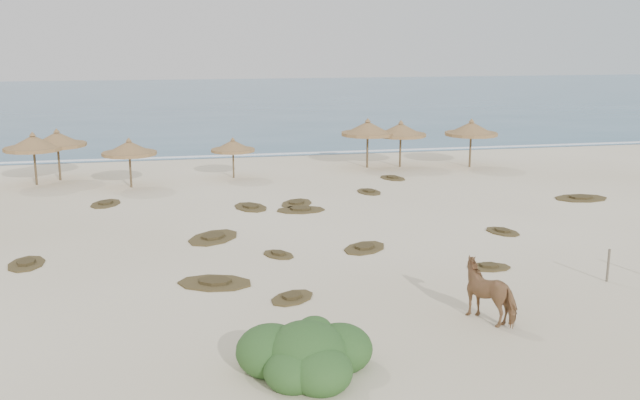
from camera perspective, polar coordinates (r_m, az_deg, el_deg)
The scene contains 28 objects.
ground at distance 26.43m, azimuth 3.45°, elevation -5.14°, with size 160.00×160.00×0.00m, color #F1E5C6.
ocean at distance 99.80m, azimuth -8.01°, elevation 8.00°, with size 200.00×100.00×0.01m, color #265272.
foam_line at distance 51.33m, azimuth -4.19°, elevation 3.65°, with size 70.00×0.60×0.01m, color white.
palapa_0 at distance 44.22m, azimuth -20.28°, elevation 4.53°, with size 3.45×3.45×3.06m.
palapa_1 at distance 43.25m, azimuth -21.96°, elevation 4.20°, with size 3.28×3.28×3.04m.
palapa_2 at distance 40.83m, azimuth -15.02°, elevation 3.98°, with size 3.83×3.83×2.81m.
palapa_3 at distance 42.55m, azimuth -6.98°, elevation 4.28°, with size 2.97×2.97×2.45m.
palapa_4 at distance 46.18m, azimuth 6.48°, elevation 5.55°, with size 3.80×3.80×3.05m.
palapa_5 at distance 45.74m, azimuth 3.83°, elevation 5.67°, with size 4.11×4.11×3.20m.
palapa_6 at distance 46.88m, azimuth 12.01°, elevation 5.55°, with size 3.84×3.84×3.15m.
horse at distance 21.69m, azimuth 13.53°, elevation -7.13°, with size 0.93×2.05×1.73m, color #976444.
fence_post_near at distance 26.27m, azimuth 22.06°, elevation -4.87°, with size 0.09×0.09×1.16m, color #6A624F.
bush at distance 17.99m, azimuth -1.08°, elevation -12.25°, with size 3.46×3.05×1.55m.
scrub_0 at distance 28.42m, azimuth -22.45°, elevation -4.71°, with size 1.35×2.03×0.16m.
scrub_1 at distance 30.01m, azimuth -8.53°, elevation -2.96°, with size 2.99×3.20×0.16m.
scrub_2 at distance 27.42m, azimuth -3.35°, elevation -4.35°, with size 1.55×1.72×0.16m.
scrub_3 at distance 34.45m, azimuth -1.55°, elevation -0.77°, with size 2.44×1.64×0.16m.
scrub_4 at distance 31.56m, azimuth 14.39°, elevation -2.44°, with size 1.59×1.96×0.16m.
scrub_5 at distance 39.37m, azimuth 20.15°, elevation 0.16°, with size 2.84×1.85×0.16m.
scrub_6 at distance 37.30m, azimuth -16.78°, elevation -0.26°, with size 1.92×2.40×0.16m.
scrub_7 at distance 38.58m, azimuth 3.94°, elevation 0.68°, with size 1.44×1.97×0.16m.
scrub_9 at distance 28.28m, azimuth 3.59°, elevation -3.82°, with size 2.51×2.49×0.16m.
scrub_10 at distance 42.53m, azimuth 5.83°, elevation 1.78°, with size 1.78×2.18×0.16m.
scrub_11 at distance 22.98m, azimuth -2.23°, elevation -7.79°, with size 1.98×1.94×0.16m.
scrub_12 at distance 26.63m, azimuth 13.36°, elevation -5.21°, with size 1.70×1.20×0.16m.
scrub_13 at distance 35.79m, azimuth -1.89°, elevation -0.25°, with size 2.30×2.63×0.16m.
scrub_14 at distance 35.15m, azimuth -5.57°, elevation -0.55°, with size 2.03×2.57×0.16m.
scrub_15 at distance 24.56m, azimuth -8.41°, elevation -6.54°, with size 2.98×2.41×0.16m.
Camera 1 is at (-6.69, -24.24, 8.12)m, focal length 40.00 mm.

